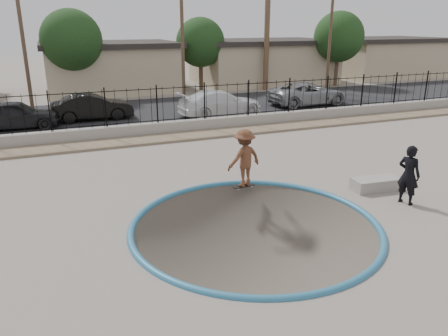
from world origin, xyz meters
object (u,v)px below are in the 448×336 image
videographer (409,175)px  car_d (308,94)px  skater (244,161)px  car_c (221,103)px  car_a (15,115)px  car_b (92,107)px  concrete_ledge (375,184)px  skateboard (244,186)px

videographer → car_d: (6.32, 15.76, -0.14)m
skater → car_c: 12.17m
skater → car_d: (10.49, 12.68, -0.18)m
car_a → car_b: bearing=-75.7°
videographer → concrete_ledge: size_ratio=1.17×
skateboard → videographer: bearing=-43.1°
skateboard → car_b: (-3.62, 13.16, 0.72)m
concrete_ledge → car_c: bearing=91.8°
car_a → car_b: car_a is taller
skater → car_a: size_ratio=0.44×
skater → car_a: bearing=-71.3°
videographer → car_d: size_ratio=0.34×
skateboard → car_c: (3.68, 11.60, 0.73)m
car_a → car_c: size_ratio=0.86×
videographer → concrete_ledge: videographer is taller
skater → concrete_ledge: bearing=143.5°
concrete_ledge → car_b: (-7.71, 14.94, 0.58)m
skateboard → car_b: bearing=98.7°
concrete_ledge → car_d: bearing=66.1°
skater → concrete_ledge: 4.53m
skater → car_c: size_ratio=0.38×
skater → skateboard: skater is taller
skateboard → car_a: bearing=115.0°
skateboard → car_b: 13.67m
videographer → car_b: bearing=4.4°
concrete_ledge → car_c: car_c is taller
skateboard → concrete_ledge: (4.09, -1.78, 0.14)m
skateboard → car_c: bearing=65.7°
skateboard → videographer: videographer is taller
videographer → car_d: 16.98m
car_d → car_b: bearing=85.1°
videographer → car_b: (-7.79, 16.23, -0.16)m
videographer → car_a: bearing=16.1°
skater → car_c: (3.68, 11.60, -0.20)m
skateboard → videographer: size_ratio=0.43×
skater → car_d: bearing=-142.6°
concrete_ledge → car_a: 18.39m
car_b → car_c: car_c is taller
concrete_ledge → car_c: size_ratio=0.31×
car_a → videographer: bearing=-139.4°
videographer → car_a: size_ratio=0.42×
skater → videographer: skater is taller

